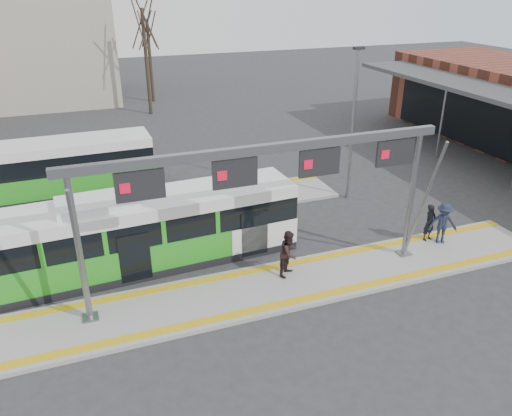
{
  "coord_description": "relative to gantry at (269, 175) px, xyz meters",
  "views": [
    {
      "loc": [
        -6.02,
        -13.89,
        10.17
      ],
      "look_at": [
        0.21,
        3.0,
        1.83
      ],
      "focal_mm": 35.0,
      "sensor_mm": 36.0,
      "label": 1
    }
  ],
  "objects": [
    {
      "name": "gantry",
      "position": [
        0.0,
        0.0,
        0.0
      ],
      "size": [
        13.0,
        1.68,
        5.2
      ],
      "color": "slate",
      "rests_on": "platform_main"
    },
    {
      "name": "lamp_east",
      "position": [
        6.7,
        6.07,
        -0.38
      ],
      "size": [
        0.5,
        0.25,
        7.36
      ],
      "color": "slate",
      "rests_on": "ground"
    },
    {
      "name": "passenger_a",
      "position": [
        7.49,
        0.7,
        -3.35
      ],
      "size": [
        0.66,
        0.52,
        1.59
      ],
      "primitive_type": "imported",
      "rotation": [
        0.0,
        0.0,
        0.26
      ],
      "color": "black",
      "rests_on": "platform_main"
    },
    {
      "name": "platform_second",
      "position": [
        -3.65,
        7.75,
        -4.22
      ],
      "size": [
        20.0,
        3.0,
        0.15
      ],
      "primitive_type": "cube",
      "color": "gray",
      "rests_on": "ground"
    },
    {
      "name": "passenger_b",
      "position": [
        0.93,
        0.27,
        -3.27
      ],
      "size": [
        1.09,
        1.07,
        1.77
      ],
      "primitive_type": "imported",
      "rotation": [
        0.0,
        0.0,
        0.7
      ],
      "color": "black",
      "rests_on": "platform_main"
    },
    {
      "name": "tactile_second",
      "position": [
        -3.65,
        8.9,
        -4.14
      ],
      "size": [
        20.0,
        0.35,
        0.02
      ],
      "color": "gold",
      "rests_on": "platform_second"
    },
    {
      "name": "tree_mid",
      "position": [
        1.21,
        31.3,
        1.71
      ],
      "size": [
        1.4,
        1.4,
        7.93
      ],
      "color": "#382B21",
      "rests_on": "ground"
    },
    {
      "name": "tree_left",
      "position": [
        0.23,
        26.81,
        2.67
      ],
      "size": [
        1.4,
        1.4,
        9.18
      ],
      "color": "#382B21",
      "rests_on": "ground"
    },
    {
      "name": "hero_bus",
      "position": [
        -3.57,
        3.02,
        -2.89
      ],
      "size": [
        11.28,
        2.98,
        3.07
      ],
      "rotation": [
        0.0,
        0.0,
        0.05
      ],
      "color": "black",
      "rests_on": "ground"
    },
    {
      "name": "tactile_main",
      "position": [
        0.35,
        -0.25,
        -4.14
      ],
      "size": [
        22.0,
        2.65,
        0.02
      ],
      "color": "gold",
      "rests_on": "platform_main"
    },
    {
      "name": "bg_bus_green",
      "position": [
        -7.88,
        11.46,
        -2.9
      ],
      "size": [
        11.37,
        2.66,
        2.83
      ],
      "rotation": [
        0.0,
        0.0,
        0.02
      ],
      "color": "black",
      "rests_on": "ground"
    },
    {
      "name": "passenger_c",
      "position": [
        7.84,
        0.32,
        -3.27
      ],
      "size": [
        1.31,
        1.06,
        1.77
      ],
      "primitive_type": "imported",
      "rotation": [
        0.0,
        0.0,
        -0.42
      ],
      "color": "#1E2337",
      "rests_on": "platform_main"
    },
    {
      "name": "ground",
      "position": [
        0.35,
        -0.25,
        -4.3
      ],
      "size": [
        120.0,
        120.0,
        0.0
      ],
      "primitive_type": "plane",
      "color": "#2D2D30",
      "rests_on": "ground"
    },
    {
      "name": "platform_main",
      "position": [
        0.35,
        -0.25,
        -4.22
      ],
      "size": [
        22.0,
        3.0,
        0.15
      ],
      "primitive_type": "cube",
      "color": "gray",
      "rests_on": "ground"
    }
  ]
}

